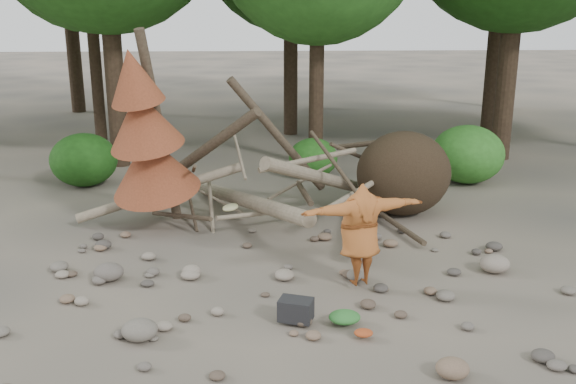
{
  "coord_description": "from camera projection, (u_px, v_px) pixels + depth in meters",
  "views": [
    {
      "loc": [
        -0.81,
        -9.98,
        4.77
      ],
      "look_at": [
        -0.24,
        1.5,
        1.4
      ],
      "focal_mm": 40.0,
      "sensor_mm": 36.0,
      "label": 1
    }
  ],
  "objects": [
    {
      "name": "boulder_front_right",
      "position": [
        453.0,
        368.0,
        8.49
      ],
      "size": [
        0.45,
        0.4,
        0.27
      ],
      "primitive_type": "ellipsoid",
      "color": "#79604C",
      "rests_on": "ground"
    },
    {
      "name": "bush_mid",
      "position": [
        313.0,
        158.0,
        18.3
      ],
      "size": [
        1.4,
        1.4,
        1.12
      ],
      "primitive_type": "ellipsoid",
      "color": "#28681E",
      "rests_on": "ground"
    },
    {
      "name": "dead_conifer",
      "position": [
        146.0,
        136.0,
        13.43
      ],
      "size": [
        2.06,
        2.16,
        4.35
      ],
      "color": "#4C3F30",
      "rests_on": "ground"
    },
    {
      "name": "deadfall_pile",
      "position": [
        379.0,
        176.0,
        14.83
      ],
      "size": [
        8.55,
        5.24,
        3.3
      ],
      "color": "#332619",
      "rests_on": "ground"
    },
    {
      "name": "boulder_front_left",
      "position": [
        140.0,
        330.0,
        9.44
      ],
      "size": [
        0.53,
        0.48,
        0.32
      ],
      "primitive_type": "ellipsoid",
      "color": "#6E675C",
      "rests_on": "ground"
    },
    {
      "name": "boulder_mid_left",
      "position": [
        109.0,
        272.0,
        11.49
      ],
      "size": [
        0.53,
        0.48,
        0.32
      ],
      "primitive_type": "ellipsoid",
      "color": "#625A52",
      "rests_on": "ground"
    },
    {
      "name": "bush_right",
      "position": [
        467.0,
        154.0,
        17.67
      ],
      "size": [
        2.0,
        2.0,
        1.6
      ],
      "primitive_type": "ellipsoid",
      "color": "#337B26",
      "rests_on": "ground"
    },
    {
      "name": "ground",
      "position": [
        306.0,
        295.0,
        10.94
      ],
      "size": [
        120.0,
        120.0,
        0.0
      ],
      "primitive_type": "plane",
      "color": "#514C44",
      "rests_on": "ground"
    },
    {
      "name": "cloth_green",
      "position": [
        344.0,
        320.0,
        9.88
      ],
      "size": [
        0.49,
        0.41,
        0.19
      ],
      "primitive_type": "ellipsoid",
      "color": "#2C6E2C",
      "rests_on": "ground"
    },
    {
      "name": "frisbee_thrower",
      "position": [
        360.0,
        234.0,
        10.99
      ],
      "size": [
        3.49,
        1.2,
        1.81
      ],
      "color": "#A45625",
      "rests_on": "ground"
    },
    {
      "name": "bush_left",
      "position": [
        84.0,
        160.0,
        17.38
      ],
      "size": [
        1.8,
        1.8,
        1.44
      ],
      "primitive_type": "ellipsoid",
      "color": "#1E5215",
      "rests_on": "ground"
    },
    {
      "name": "cloth_orange",
      "position": [
        363.0,
        336.0,
        9.49
      ],
      "size": [
        0.28,
        0.23,
        0.1
      ],
      "primitive_type": "ellipsoid",
      "color": "#9E3E1B",
      "rests_on": "ground"
    },
    {
      "name": "backpack",
      "position": [
        296.0,
        313.0,
        9.93
      ],
      "size": [
        0.6,
        0.49,
        0.34
      ],
      "primitive_type": "cube",
      "rotation": [
        0.0,
        0.0,
        -0.33
      ],
      "color": "black",
      "rests_on": "ground"
    },
    {
      "name": "boulder_mid_right",
      "position": [
        495.0,
        264.0,
        11.84
      ],
      "size": [
        0.55,
        0.5,
        0.33
      ],
      "primitive_type": "ellipsoid",
      "color": "gray",
      "rests_on": "ground"
    }
  ]
}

